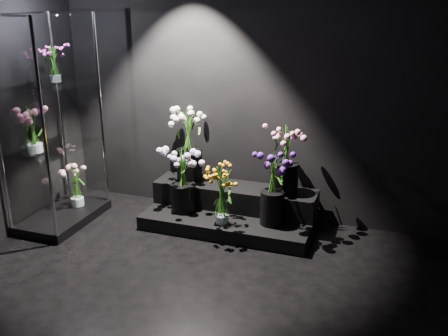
% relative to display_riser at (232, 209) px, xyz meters
% --- Properties ---
extents(floor, '(4.00, 4.00, 0.00)m').
position_rel_display_riser_xyz_m(floor, '(0.08, -1.67, -0.15)').
color(floor, black).
rests_on(floor, ground).
extents(wall_back, '(4.00, 0.00, 4.00)m').
position_rel_display_riser_xyz_m(wall_back, '(0.08, 0.33, 1.25)').
color(wall_back, black).
rests_on(wall_back, floor).
extents(display_riser, '(1.64, 0.73, 0.37)m').
position_rel_display_riser_xyz_m(display_riser, '(0.00, 0.00, 0.00)').
color(display_riser, black).
rests_on(display_riser, floor).
extents(display_case, '(0.55, 0.92, 2.02)m').
position_rel_display_riser_xyz_m(display_case, '(-1.62, -0.51, 0.86)').
color(display_case, black).
rests_on(display_case, floor).
extents(bouquet_orange_bells, '(0.30, 0.30, 0.56)m').
position_rel_display_riser_xyz_m(bouquet_orange_bells, '(0.01, -0.30, 0.27)').
color(bouquet_orange_bells, white).
rests_on(bouquet_orange_bells, display_riser).
extents(bouquet_lilac, '(0.39, 0.39, 0.62)m').
position_rel_display_riser_xyz_m(bouquet_lilac, '(-0.45, -0.15, 0.34)').
color(bouquet_lilac, black).
rests_on(bouquet_lilac, display_riser).
extents(bouquet_purple, '(0.36, 0.36, 0.69)m').
position_rel_display_riser_xyz_m(bouquet_purple, '(0.45, -0.15, 0.37)').
color(bouquet_purple, black).
rests_on(bouquet_purple, display_riser).
extents(bouquet_cream_roses, '(0.41, 0.41, 0.73)m').
position_rel_display_riser_xyz_m(bouquet_cream_roses, '(-0.50, 0.14, 0.64)').
color(bouquet_cream_roses, black).
rests_on(bouquet_cream_roses, display_riser).
extents(bouquet_pink_roses, '(0.40, 0.40, 0.66)m').
position_rel_display_riser_xyz_m(bouquet_pink_roses, '(0.51, 0.09, 0.60)').
color(bouquet_pink_roses, black).
rests_on(bouquet_pink_roses, display_riser).
extents(bouquet_case_pink, '(0.36, 0.36, 0.45)m').
position_rel_display_riser_xyz_m(bouquet_case_pink, '(-1.68, -0.73, 0.87)').
color(bouquet_case_pink, white).
rests_on(bouquet_case_pink, display_case).
extents(bouquet_case_magenta, '(0.25, 0.25, 0.34)m').
position_rel_display_riser_xyz_m(bouquet_case_magenta, '(-1.65, -0.36, 1.41)').
color(bouquet_case_magenta, white).
rests_on(bouquet_case_magenta, display_case).
extents(bouquet_case_base_pink, '(0.41, 0.41, 0.48)m').
position_rel_display_riser_xyz_m(bouquet_case_base_pink, '(-1.59, -0.31, 0.20)').
color(bouquet_case_base_pink, white).
rests_on(bouquet_case_base_pink, display_case).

